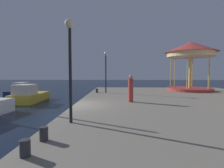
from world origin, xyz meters
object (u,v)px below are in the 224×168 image
Objects in this scene: bollard_south at (44,134)px; bollard_north at (97,91)px; carousel at (191,54)px; person_near_carousel at (131,89)px; lamp_post_near_edge at (70,52)px; lamp_post_mid_promenade at (106,64)px; motorboat_yellow at (29,95)px; motorboat_navy at (21,91)px; bollard_center at (25,148)px.

bollard_south and bollard_north have the same top height.
carousel reaches higher than person_near_carousel.
lamp_post_near_edge reaches higher than person_near_carousel.
lamp_post_mid_promenade reaches higher than person_near_carousel.
carousel is 13.91× the size of bollard_north.
motorboat_yellow is at bearing 124.66° from lamp_post_near_edge.
carousel reaches higher than motorboat_yellow.
carousel is at bearing 54.62° from bollard_south.
lamp_post_near_edge is (9.63, -13.61, 2.95)m from motorboat_navy.
lamp_post_mid_promenade is 2.74m from bollard_north.
bollard_north is at bearing -18.79° from motorboat_navy.
carousel reaches higher than motorboat_navy.
motorboat_yellow is 6.46m from bollard_north.
bollard_south is (9.33, -15.41, 0.41)m from motorboat_navy.
lamp_post_near_edge is at bearing -55.34° from motorboat_yellow.
motorboat_yellow is 10.66× the size of bollard_south.
carousel reaches higher than lamp_post_near_edge.
bollard_center is 13.12m from bollard_north.
lamp_post_mid_promenade is at bearing 6.52° from motorboat_yellow.
bollard_south is at bearing -99.62° from lamp_post_near_edge.
bollard_south is at bearing -125.38° from carousel.
bollard_south is 1.00× the size of bollard_north.
lamp_post_mid_promenade reaches higher than motorboat_navy.
person_near_carousel is at bearing 68.01° from bollard_center.
lamp_post_near_edge is 10.69m from bollard_north.
motorboat_yellow is 0.77× the size of carousel.
carousel reaches higher than bollard_center.
carousel is 1.40× the size of lamp_post_near_edge.
motorboat_navy is at bearing 121.19° from bollard_south.
carousel is at bearing 47.03° from person_near_carousel.
motorboat_yellow reaches higher than bollard_south.
lamp_post_mid_promenade is at bearing 84.97° from bollard_south.
motorboat_yellow is at bearing -171.54° from bollard_north.
motorboat_navy reaches higher than bollard_center.
motorboat_navy is 10.02m from bollard_north.
carousel is 13.91× the size of bollard_south.
carousel is (19.61, -0.94, 4.22)m from motorboat_navy.
person_near_carousel is (3.05, 6.71, 0.65)m from bollard_south.
carousel reaches higher than bollard_north.
lamp_post_mid_promenade is at bearing -7.25° from bollard_north.
lamp_post_near_edge is 10.30m from lamp_post_mid_promenade.
person_near_carousel reaches higher than bollard_north.
lamp_post_near_edge is at bearing -128.20° from carousel.
bollard_south is (-0.30, -1.80, -2.55)m from lamp_post_near_edge.
person_near_carousel is (3.09, 7.65, 0.65)m from bollard_center.
motorboat_navy is 1.17× the size of lamp_post_mid_promenade.
bollard_south is (6.22, -11.23, 0.38)m from motorboat_yellow.
bollard_center is at bearing -111.99° from person_near_carousel.
motorboat_yellow reaches higher than bollard_center.
lamp_post_near_edge reaches higher than bollard_north.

